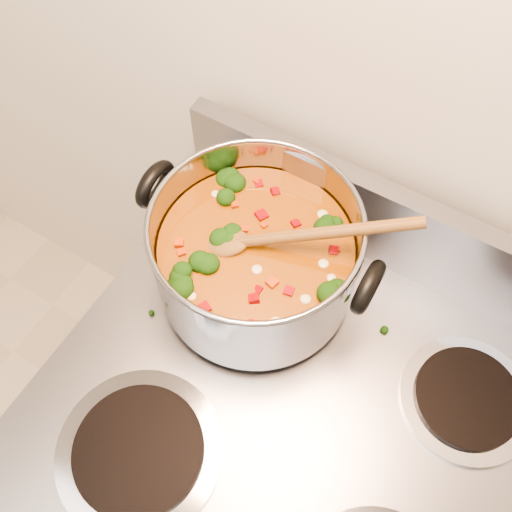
# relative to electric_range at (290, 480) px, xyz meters

# --- Properties ---
(electric_range) EXTENTS (0.73, 0.66, 1.08)m
(electric_range) POSITION_rel_electric_range_xyz_m (0.00, 0.00, 0.00)
(electric_range) COLOR gray
(electric_range) RESTS_ON ground
(stockpot) EXTENTS (0.34, 0.29, 0.17)m
(stockpot) POSITION_rel_electric_range_xyz_m (-0.17, 0.15, 0.54)
(stockpot) COLOR gray
(stockpot) RESTS_ON electric_range
(wooden_spoon) EXTENTS (0.28, 0.16, 0.11)m
(wooden_spoon) POSITION_rel_electric_range_xyz_m (-0.15, 0.15, 0.59)
(wooden_spoon) COLOR brown
(wooden_spoon) RESTS_ON stockpot
(cooktop_crumbs) EXTENTS (0.20, 0.33, 0.01)m
(cooktop_crumbs) POSITION_rel_electric_range_xyz_m (-0.07, 0.07, 0.46)
(cooktop_crumbs) COLOR black
(cooktop_crumbs) RESTS_ON electric_range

